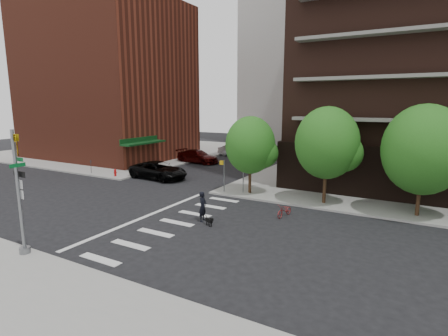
# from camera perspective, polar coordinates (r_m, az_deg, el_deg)

# --- Properties ---
(ground) EXTENTS (120.00, 120.00, 0.00)m
(ground) POSITION_cam_1_polar(r_m,az_deg,el_deg) (24.05, -13.49, -7.51)
(ground) COLOR black
(ground) RESTS_ON ground
(sidewalk_nw) EXTENTS (31.00, 33.00, 0.15)m
(sidewalk_nw) POSITION_cam_1_polar(r_m,az_deg,el_deg) (57.30, -15.57, 2.85)
(sidewalk_nw) COLOR gray
(sidewalk_nw) RESTS_ON ground
(crosswalk) EXTENTS (3.85, 13.00, 0.01)m
(crosswalk) POSITION_cam_1_polar(r_m,az_deg,el_deg) (22.66, -9.34, -8.46)
(crosswalk) COLOR silver
(crosswalk) RESTS_ON ground
(midrise_nw) EXTENTS (21.40, 15.50, 20.00)m
(midrise_nw) POSITION_cam_1_polar(r_m,az_deg,el_deg) (51.31, -18.53, 13.13)
(midrise_nw) COLOR maroon
(midrise_nw) RESTS_ON sidewalk_nw
(tree_a) EXTENTS (4.00, 4.00, 5.90)m
(tree_a) POSITION_cam_1_polar(r_m,az_deg,el_deg) (27.93, 4.32, 3.75)
(tree_a) COLOR #301E11
(tree_a) RESTS_ON sidewalk_ne
(tree_b) EXTENTS (4.50, 4.50, 6.65)m
(tree_b) POSITION_cam_1_polar(r_m,az_deg,el_deg) (25.93, 16.45, 3.94)
(tree_b) COLOR #301E11
(tree_b) RESTS_ON sidewalk_ne
(tree_c) EXTENTS (5.00, 5.00, 6.80)m
(tree_c) POSITION_cam_1_polar(r_m,az_deg,el_deg) (25.29, 29.79, 2.60)
(tree_c) COLOR #301E11
(tree_c) RESTS_ON sidewalk_ne
(traffic_signal) EXTENTS (0.90, 0.75, 6.00)m
(traffic_signal) POSITION_cam_1_polar(r_m,az_deg,el_deg) (19.18, -30.32, -4.89)
(traffic_signal) COLOR slate
(traffic_signal) RESTS_ON sidewalk_s
(pedestrian_signal) EXTENTS (2.18, 0.67, 2.60)m
(pedestrian_signal) POSITION_cam_1_polar(r_m,az_deg,el_deg) (28.52, 0.70, -0.54)
(pedestrian_signal) COLOR slate
(pedestrian_signal) RESTS_ON sidewalk_ne
(fire_hydrant) EXTENTS (0.24, 0.24, 0.73)m
(fire_hydrant) POSITION_cam_1_polar(r_m,az_deg,el_deg) (36.49, -17.34, -0.66)
(fire_hydrant) COLOR #A50C0C
(fire_hydrant) RESTS_ON sidewalk_nw
(parking_meter) EXTENTS (0.10, 0.08, 1.32)m
(parking_meter) POSITION_cam_1_polar(r_m,az_deg,el_deg) (39.02, -20.91, 0.42)
(parking_meter) COLOR black
(parking_meter) RESTS_ON sidewalk_nw
(parked_car_black) EXTENTS (3.30, 6.30, 1.69)m
(parked_car_black) POSITION_cam_1_polar(r_m,az_deg,el_deg) (34.89, -10.68, -0.37)
(parked_car_black) COLOR black
(parked_car_black) RESTS_ON ground
(parked_car_maroon) EXTENTS (2.69, 5.74, 1.62)m
(parked_car_maroon) POSITION_cam_1_polar(r_m,az_deg,el_deg) (43.59, -4.31, 1.89)
(parked_car_maroon) COLOR #370605
(parked_car_maroon) RESTS_ON ground
(parked_car_silver) EXTENTS (1.93, 5.04, 1.64)m
(parked_car_silver) POSITION_cam_1_polar(r_m,az_deg,el_deg) (49.34, 1.96, 2.93)
(parked_car_silver) COLOR #B2B6BA
(parked_car_silver) RESTS_ON ground
(scooter) EXTENTS (0.87, 1.69, 0.85)m
(scooter) POSITION_cam_1_polar(r_m,az_deg,el_deg) (23.34, 9.86, -6.83)
(scooter) COLOR maroon
(scooter) RESTS_ON ground
(dog_walker) EXTENTS (0.74, 0.53, 1.90)m
(dog_walker) POSITION_cam_1_polar(r_m,az_deg,el_deg) (22.05, -3.48, -6.29)
(dog_walker) COLOR black
(dog_walker) RESTS_ON ground
(dog) EXTENTS (0.66, 0.41, 0.56)m
(dog) POSITION_cam_1_polar(r_m,az_deg,el_deg) (21.35, -2.40, -8.54)
(dog) COLOR black
(dog) RESTS_ON ground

